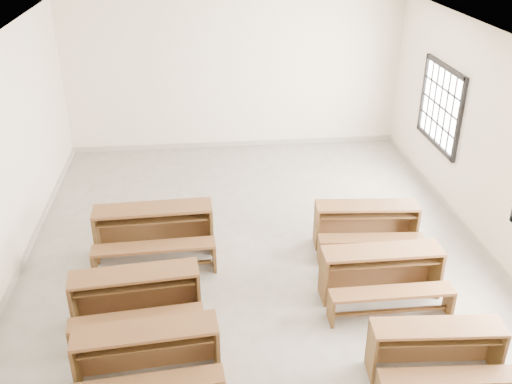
{
  "coord_description": "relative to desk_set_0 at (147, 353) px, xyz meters",
  "views": [
    {
      "loc": [
        -0.79,
        -7.4,
        4.8
      ],
      "look_at": [
        0.0,
        0.0,
        1.0
      ],
      "focal_mm": 40.0,
      "sensor_mm": 36.0,
      "label": 1
    }
  ],
  "objects": [
    {
      "name": "room",
      "position": [
        1.56,
        2.58,
        1.73
      ],
      "size": [
        8.5,
        8.5,
        3.2
      ],
      "color": "gray",
      "rests_on": "ground"
    },
    {
      "name": "desk_set_0",
      "position": [
        0.0,
        0.0,
        0.0
      ],
      "size": [
        1.63,
        0.94,
        0.71
      ],
      "rotation": [
        0.0,
        0.0,
        0.08
      ],
      "color": "brown",
      "rests_on": "ground"
    },
    {
      "name": "desk_set_1",
      "position": [
        -0.2,
        1.06,
        0.01
      ],
      "size": [
        1.66,
        0.97,
        0.72
      ],
      "rotation": [
        0.0,
        0.0,
        0.09
      ],
      "color": "brown",
      "rests_on": "ground"
    },
    {
      "name": "desk_set_2",
      "position": [
        -0.06,
        2.61,
        0.05
      ],
      "size": [
        1.78,
        0.97,
        0.79
      ],
      "rotation": [
        0.0,
        0.0,
        0.04
      ],
      "color": "brown",
      "rests_on": "ground"
    },
    {
      "name": "desk_set_3",
      "position": [
        3.18,
        -0.23,
        -0.03
      ],
      "size": [
        1.51,
        0.86,
        0.66
      ],
      "rotation": [
        0.0,
        0.0,
        -0.07
      ],
      "color": "brown",
      "rests_on": "ground"
    },
    {
      "name": "desk_set_4",
      "position": [
        3.01,
        1.23,
        0.01
      ],
      "size": [
        1.6,
        0.84,
        0.72
      ],
      "rotation": [
        0.0,
        0.0,
        0.0
      ],
      "color": "brown",
      "rests_on": "ground"
    },
    {
      "name": "desk_set_5",
      "position": [
        3.16,
        2.52,
        -0.0
      ],
      "size": [
        1.62,
        0.94,
        0.7
      ],
      "rotation": [
        0.0,
        0.0,
        -0.08
      ],
      "color": "brown",
      "rests_on": "ground"
    }
  ]
}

